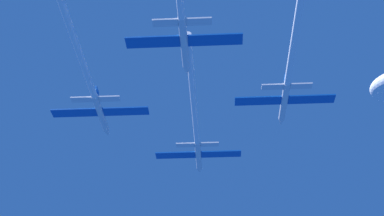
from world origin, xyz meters
The scene contains 3 objects.
jet_lead centered at (0.61, -9.18, 0.09)m, with size 16.04×40.64×2.66m.
jet_left_wing centered at (-14.88, -23.34, -0.29)m, with size 16.04×37.15×2.66m.
jet_right_wing centered at (15.24, -23.95, 0.39)m, with size 16.04×36.60×2.66m.
Camera 1 is at (3.92, -84.83, -48.31)m, focal length 48.59 mm.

